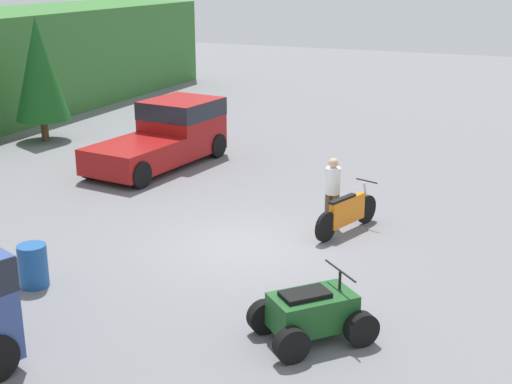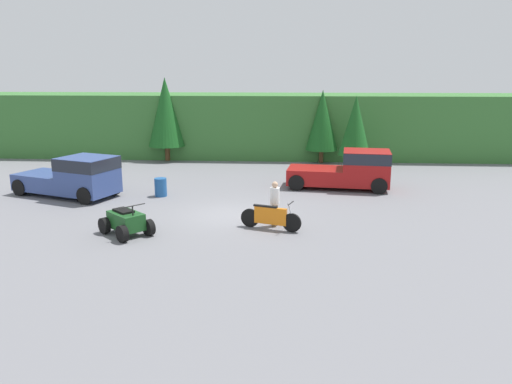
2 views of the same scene
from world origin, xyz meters
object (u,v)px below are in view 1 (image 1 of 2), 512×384
object	(u,v)px
dirt_bike	(347,213)
rider_person	(333,190)
pickup_truck_red	(168,132)
steel_barrel	(33,266)
quad_atv	(312,314)

from	to	relation	value
dirt_bike	rider_person	size ratio (longest dim) A/B	1.31
pickup_truck_red	rider_person	world-z (taller)	pickup_truck_red
pickup_truck_red	steel_barrel	size ratio (longest dim) A/B	6.05
dirt_bike	steel_barrel	distance (m)	7.34
pickup_truck_red	quad_atv	bearing A→B (deg)	-131.53
dirt_bike	rider_person	world-z (taller)	rider_person
rider_person	dirt_bike	bearing A→B (deg)	-94.05
steel_barrel	rider_person	bearing A→B (deg)	-38.64
rider_person	steel_barrel	xyz separation A→B (m)	(-5.61, 4.48, -0.52)
dirt_bike	rider_person	distance (m)	0.66
rider_person	pickup_truck_red	bearing A→B (deg)	75.66
quad_atv	rider_person	bearing A→B (deg)	56.92
rider_person	steel_barrel	bearing A→B (deg)	155.73
rider_person	quad_atv	bearing A→B (deg)	-151.55
pickup_truck_red	rider_person	size ratio (longest dim) A/B	3.01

